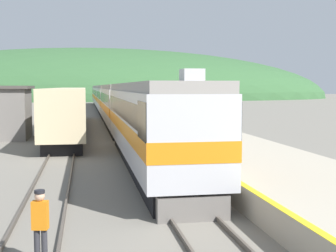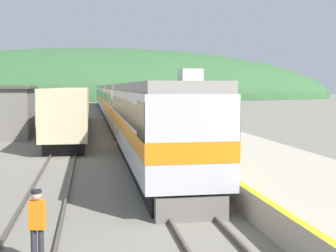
{
  "view_description": "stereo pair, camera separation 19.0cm",
  "coord_description": "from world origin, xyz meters",
  "px_view_note": "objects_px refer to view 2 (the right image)",
  "views": [
    {
      "loc": [
        -3.23,
        4.89,
        4.13
      ],
      "look_at": [
        0.08,
        23.53,
        2.53
      ],
      "focal_mm": 50.0,
      "sensor_mm": 36.0,
      "label": 1
    },
    {
      "loc": [
        -3.04,
        4.86,
        4.13
      ],
      "look_at": [
        0.08,
        23.53,
        2.53
      ],
      "focal_mm": 50.0,
      "sensor_mm": 36.0,
      "label": 2
    }
  ],
  "objects_px": {
    "siding_train": "(73,109)",
    "track_worker": "(37,222)",
    "express_train_lead_car": "(151,122)",
    "carriage_fourth": "(107,97)",
    "carriage_second": "(122,105)",
    "carriage_fifth": "(104,95)",
    "carriage_third": "(112,100)"
  },
  "relations": [
    {
      "from": "carriage_third",
      "to": "siding_train",
      "type": "relative_size",
      "value": 0.57
    },
    {
      "from": "carriage_third",
      "to": "carriage_fifth",
      "type": "height_order",
      "value": "same"
    },
    {
      "from": "carriage_fourth",
      "to": "siding_train",
      "type": "xyz_separation_m",
      "value": [
        -4.65,
        -40.85,
        -0.28
      ]
    },
    {
      "from": "carriage_third",
      "to": "track_worker",
      "type": "bearing_deg",
      "value": -94.52
    },
    {
      "from": "carriage_fourth",
      "to": "carriage_second",
      "type": "bearing_deg",
      "value": -90.0
    },
    {
      "from": "carriage_third",
      "to": "carriage_fifth",
      "type": "xyz_separation_m",
      "value": [
        0.0,
        41.0,
        0.0
      ]
    },
    {
      "from": "carriage_second",
      "to": "carriage_third",
      "type": "xyz_separation_m",
      "value": [
        0.0,
        20.5,
        0.0
      ]
    },
    {
      "from": "carriage_second",
      "to": "track_worker",
      "type": "bearing_deg",
      "value": -97.25
    },
    {
      "from": "carriage_second",
      "to": "carriage_third",
      "type": "bearing_deg",
      "value": 90.0
    },
    {
      "from": "carriage_second",
      "to": "carriage_third",
      "type": "height_order",
      "value": "same"
    },
    {
      "from": "carriage_fifth",
      "to": "track_worker",
      "type": "height_order",
      "value": "carriage_fifth"
    },
    {
      "from": "carriage_third",
      "to": "track_worker",
      "type": "distance_m",
      "value": 54.39
    },
    {
      "from": "carriage_fifth",
      "to": "siding_train",
      "type": "height_order",
      "value": "carriage_fifth"
    },
    {
      "from": "carriage_fourth",
      "to": "track_worker",
      "type": "relative_size",
      "value": 11.08
    },
    {
      "from": "express_train_lead_car",
      "to": "siding_train",
      "type": "distance_m",
      "value": 21.74
    },
    {
      "from": "siding_train",
      "to": "track_worker",
      "type": "distance_m",
      "value": 33.87
    },
    {
      "from": "carriage_third",
      "to": "carriage_fifth",
      "type": "distance_m",
      "value": 41.0
    },
    {
      "from": "siding_train",
      "to": "carriage_third",
      "type": "bearing_deg",
      "value": 77.12
    },
    {
      "from": "carriage_second",
      "to": "carriage_fifth",
      "type": "height_order",
      "value": "same"
    },
    {
      "from": "express_train_lead_car",
      "to": "carriage_fifth",
      "type": "xyz_separation_m",
      "value": [
        0.0,
        82.58,
        -0.01
      ]
    },
    {
      "from": "siding_train",
      "to": "express_train_lead_car",
      "type": "bearing_deg",
      "value": -77.64
    },
    {
      "from": "carriage_third",
      "to": "carriage_fourth",
      "type": "bearing_deg",
      "value": 90.0
    },
    {
      "from": "carriage_fourth",
      "to": "track_worker",
      "type": "bearing_deg",
      "value": -93.28
    },
    {
      "from": "express_train_lead_car",
      "to": "carriage_third",
      "type": "bearing_deg",
      "value": 90.0
    },
    {
      "from": "carriage_second",
      "to": "carriage_fourth",
      "type": "bearing_deg",
      "value": 90.0
    },
    {
      "from": "carriage_fourth",
      "to": "siding_train",
      "type": "relative_size",
      "value": 0.57
    },
    {
      "from": "carriage_second",
      "to": "carriage_fourth",
      "type": "distance_m",
      "value": 41.0
    },
    {
      "from": "siding_train",
      "to": "track_worker",
      "type": "height_order",
      "value": "siding_train"
    },
    {
      "from": "carriage_second",
      "to": "carriage_fourth",
      "type": "relative_size",
      "value": 1.0
    },
    {
      "from": "carriage_third",
      "to": "track_worker",
      "type": "height_order",
      "value": "carriage_third"
    },
    {
      "from": "carriage_second",
      "to": "track_worker",
      "type": "height_order",
      "value": "carriage_second"
    },
    {
      "from": "carriage_third",
      "to": "carriage_second",
      "type": "bearing_deg",
      "value": -90.0
    }
  ]
}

